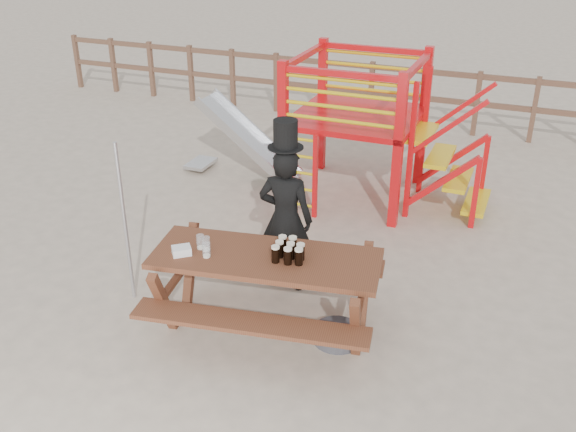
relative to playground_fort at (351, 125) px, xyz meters
The scene contains 10 objects.
ground 3.74m from the playground_fort, 91.99° to the right, with size 60.00×60.00×0.00m, color #C0AD95.
back_fence 3.44m from the playground_fort, 92.08° to the left, with size 15.09×0.09×1.20m.
playground_fort is the anchor object (origin of this frame).
picnic_table 3.60m from the playground_fort, 86.09° to the right, with size 2.45×1.88×0.86m.
man_with_hat 2.70m from the playground_fort, 87.86° to the right, with size 0.64×0.45×1.97m.
metal_pole 3.83m from the playground_fort, 110.96° to the right, with size 0.04×0.04×1.82m, color #B2B2B7.
parasol_base 3.73m from the playground_fort, 74.26° to the right, with size 0.50×0.50×0.21m.
paper_bag 3.87m from the playground_fort, 97.90° to the right, with size 0.18×0.14×0.08m, color white.
stout_pints 3.55m from the playground_fort, 82.43° to the right, with size 0.32×0.32×0.17m.
empty_glasses 3.73m from the playground_fort, 95.34° to the right, with size 0.21×0.20×0.15m.
Camera 1 is at (2.61, -4.90, 4.00)m, focal length 40.00 mm.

